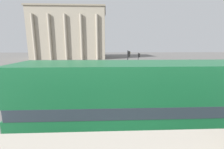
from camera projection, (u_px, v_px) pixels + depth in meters
The scene contains 11 objects.
double_decker_bus at pixel (153, 104), 6.56m from camera, with size 11.44×2.64×4.11m.
plaza_building_left at pixel (71, 34), 56.27m from camera, with size 26.08×16.55×17.62m.
traffic_light_near at pixel (190, 73), 13.74m from camera, with size 0.42×0.24×3.55m.
traffic_light_mid at pixel (128, 62), 19.06m from camera, with size 0.42×0.24×4.17m.
traffic_light_far at pixel (139, 60), 26.65m from camera, with size 0.42×0.24×3.49m.
car_black at pixel (139, 64), 32.61m from camera, with size 4.20×1.93×1.35m.
car_navy at pixel (182, 79), 18.29m from camera, with size 4.20×1.93×1.35m.
pedestrian_blue at pixel (85, 82), 16.02m from camera, with size 0.32×0.32×1.69m.
pedestrian_red at pixel (126, 72), 21.90m from camera, with size 0.32×0.32×1.67m.
pedestrian_white at pixel (48, 77), 18.38m from camera, with size 0.32×0.32×1.75m.
pedestrian_black at pixel (54, 74), 20.19m from camera, with size 0.32×0.32×1.67m.
Camera 1 is at (-0.83, -2.27, 4.82)m, focal length 24.00 mm.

